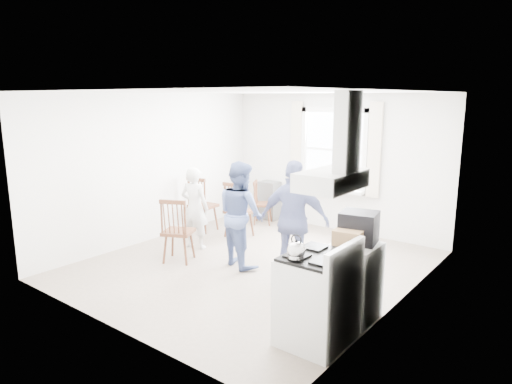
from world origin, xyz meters
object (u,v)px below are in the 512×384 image
at_px(person_left, 195,208).
at_px(person_right, 294,221).
at_px(low_cabinet, 354,282).
at_px(person_mid, 241,214).
at_px(windsor_chair_c, 175,224).
at_px(windsor_chair_b, 235,204).
at_px(windsor_chair_a, 199,198).
at_px(stereo_stack, 359,227).
at_px(gas_stove, 318,298).

distance_m(person_left, person_right, 2.06).
bearing_deg(low_cabinet, person_mid, 165.79).
bearing_deg(windsor_chair_c, windsor_chair_b, 94.35).
bearing_deg(windsor_chair_a, windsor_chair_c, -57.66).
bearing_deg(windsor_chair_a, stereo_stack, -18.93).
height_order(low_cabinet, person_mid, person_mid).
relative_size(windsor_chair_a, windsor_chair_c, 1.04).
distance_m(gas_stove, windsor_chair_a, 4.35).
xyz_separation_m(person_left, person_mid, (1.13, -0.14, 0.10)).
distance_m(windsor_chair_a, windsor_chair_c, 1.69).
distance_m(low_cabinet, windsor_chair_a, 4.12).
bearing_deg(stereo_stack, windsor_chair_b, 154.77).
relative_size(windsor_chair_a, windsor_chair_b, 1.03).
height_order(low_cabinet, windsor_chair_b, windsor_chair_b).
height_order(windsor_chair_c, person_left, person_left).
bearing_deg(windsor_chair_c, person_left, 112.60).
bearing_deg(windsor_chair_b, person_mid, -46.05).
xyz_separation_m(gas_stove, person_left, (-3.19, 1.38, 0.22)).
relative_size(low_cabinet, stereo_stack, 1.93).
bearing_deg(windsor_chair_c, gas_stove, -13.06).
height_order(gas_stove, person_left, person_left).
distance_m(stereo_stack, person_left, 3.34).
xyz_separation_m(windsor_chair_a, person_right, (2.66, -0.81, 0.19)).
relative_size(gas_stove, low_cabinet, 1.24).
height_order(gas_stove, person_mid, person_mid).
bearing_deg(windsor_chair_a, person_right, -16.86).
bearing_deg(stereo_stack, gas_stove, -94.69).
relative_size(person_left, person_right, 0.83).
height_order(windsor_chair_a, windsor_chair_c, windsor_chair_a).
relative_size(stereo_stack, person_left, 0.33).
bearing_deg(low_cabinet, person_left, 168.17).
distance_m(windsor_chair_b, person_right, 2.10).
bearing_deg(low_cabinet, stereo_stack, 94.83).
bearing_deg(windsor_chair_a, windsor_chair_b, 9.07).
height_order(person_mid, person_right, person_right).
height_order(stereo_stack, windsor_chair_c, stereo_stack).
relative_size(gas_stove, stereo_stack, 2.41).
xyz_separation_m(windsor_chair_b, person_left, (-0.18, -0.84, 0.07)).
height_order(windsor_chair_a, person_right, person_right).
height_order(gas_stove, person_right, person_right).
bearing_deg(windsor_chair_a, low_cabinet, -19.87).
xyz_separation_m(stereo_stack, person_right, (-1.20, 0.52, -0.24)).
bearing_deg(person_left, windsor_chair_a, -63.24).
bearing_deg(low_cabinet, windsor_chair_a, 160.13).
height_order(windsor_chair_b, person_right, person_right).
xyz_separation_m(gas_stove, windsor_chair_b, (-3.02, 2.22, 0.15)).
xyz_separation_m(low_cabinet, person_mid, (-2.14, 0.54, 0.35)).
xyz_separation_m(low_cabinet, person_right, (-1.21, 0.59, 0.39)).
height_order(gas_stove, windsor_chair_c, gas_stove).
distance_m(windsor_chair_c, person_mid, 1.02).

